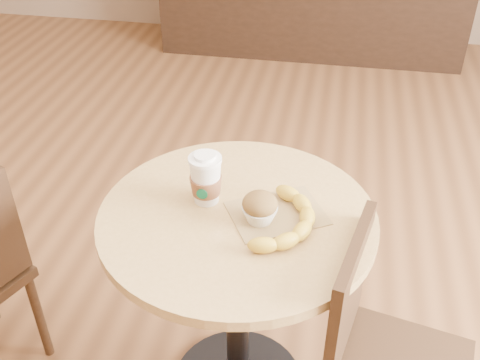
{
  "coord_description": "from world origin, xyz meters",
  "views": [
    {
      "loc": [
        0.23,
        -1.04,
        1.67
      ],
      "look_at": [
        0.01,
        0.14,
        0.83
      ],
      "focal_mm": 42.0,
      "sensor_mm": 36.0,
      "label": 1
    }
  ],
  "objects_px": {
    "chair_right": "(379,357)",
    "coffee_cup": "(206,180)",
    "muffin": "(260,208)",
    "banana": "(288,219)",
    "cafe_table": "(237,269)"
  },
  "relations": [
    {
      "from": "coffee_cup",
      "to": "muffin",
      "type": "distance_m",
      "value": 0.17
    },
    {
      "from": "muffin",
      "to": "banana",
      "type": "relative_size",
      "value": 0.31
    },
    {
      "from": "coffee_cup",
      "to": "muffin",
      "type": "xyz_separation_m",
      "value": [
        0.16,
        -0.06,
        -0.02
      ]
    },
    {
      "from": "chair_right",
      "to": "banana",
      "type": "relative_size",
      "value": 2.74
    },
    {
      "from": "chair_right",
      "to": "coffee_cup",
      "type": "height_order",
      "value": "coffee_cup"
    },
    {
      "from": "cafe_table",
      "to": "coffee_cup",
      "type": "xyz_separation_m",
      "value": [
        -0.09,
        0.04,
        0.27
      ]
    },
    {
      "from": "chair_right",
      "to": "muffin",
      "type": "distance_m",
      "value": 0.51
    },
    {
      "from": "chair_right",
      "to": "coffee_cup",
      "type": "distance_m",
      "value": 0.65
    },
    {
      "from": "banana",
      "to": "muffin",
      "type": "bearing_deg",
      "value": -171.23
    },
    {
      "from": "cafe_table",
      "to": "muffin",
      "type": "height_order",
      "value": "muffin"
    },
    {
      "from": "banana",
      "to": "chair_right",
      "type": "bearing_deg",
      "value": -10.01
    },
    {
      "from": "banana",
      "to": "cafe_table",
      "type": "bearing_deg",
      "value": -177.51
    },
    {
      "from": "muffin",
      "to": "banana",
      "type": "xyz_separation_m",
      "value": [
        0.07,
        -0.01,
        -0.02
      ]
    },
    {
      "from": "muffin",
      "to": "banana",
      "type": "bearing_deg",
      "value": -5.27
    },
    {
      "from": "muffin",
      "to": "chair_right",
      "type": "bearing_deg",
      "value": -20.32
    }
  ]
}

